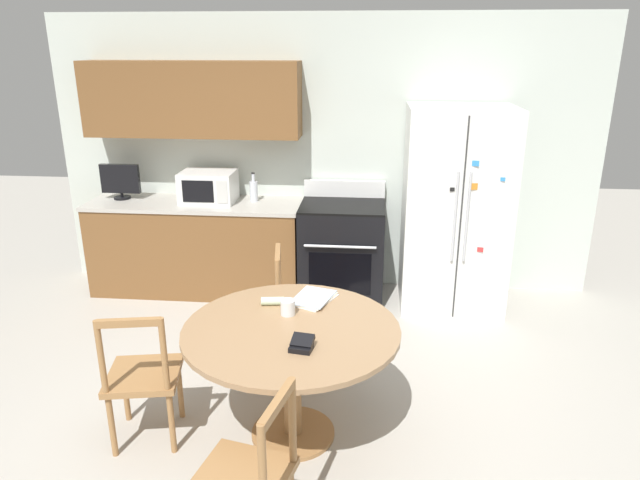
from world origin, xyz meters
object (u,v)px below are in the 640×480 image
(oven_range, at_px, (342,250))
(counter_bottle, at_px, (254,190))
(refrigerator, at_px, (455,210))
(candle_glass, at_px, (288,308))
(countertop_tv, at_px, (120,180))
(wallet, at_px, (302,344))
(dining_chair_left, at_px, (143,377))
(dining_chair_far, at_px, (300,309))
(microwave, at_px, (208,187))
(dining_chair_near, at_px, (247,480))

(oven_range, bearing_deg, counter_bottle, 172.75)
(refrigerator, height_order, oven_range, refrigerator)
(candle_glass, bearing_deg, countertop_tv, 133.51)
(counter_bottle, height_order, wallet, counter_bottle)
(dining_chair_left, height_order, wallet, dining_chair_left)
(dining_chair_far, xyz_separation_m, wallet, (0.16, -1.13, 0.34))
(oven_range, bearing_deg, candle_glass, -96.54)
(dining_chair_far, relative_size, wallet, 6.26)
(microwave, xyz_separation_m, counter_bottle, (0.42, 0.05, -0.04))
(oven_range, height_order, countertop_tv, countertop_tv)
(refrigerator, distance_m, dining_chair_left, 3.04)
(countertop_tv, bearing_deg, dining_chair_left, -64.93)
(counter_bottle, bearing_deg, countertop_tv, -178.57)
(dining_chair_far, height_order, candle_glass, dining_chair_far)
(dining_chair_near, bearing_deg, candle_glass, 10.84)
(refrigerator, distance_m, countertop_tv, 3.16)
(microwave, distance_m, dining_chair_left, 2.38)
(oven_range, height_order, dining_chair_near, oven_range)
(dining_chair_far, bearing_deg, oven_range, 160.41)
(microwave, distance_m, countertop_tv, 0.87)
(dining_chair_far, bearing_deg, dining_chair_near, -8.94)
(refrigerator, distance_m, counter_bottle, 1.87)
(counter_bottle, height_order, dining_chair_far, counter_bottle)
(refrigerator, relative_size, microwave, 3.64)
(candle_glass, bearing_deg, wallet, -71.43)
(microwave, height_order, wallet, microwave)
(dining_chair_left, bearing_deg, oven_range, 53.97)
(microwave, height_order, countertop_tv, countertop_tv)
(microwave, xyz_separation_m, dining_chair_near, (1.02, -3.07, -0.61))
(oven_range, bearing_deg, dining_chair_near, -94.90)
(oven_range, distance_m, dining_chair_near, 3.02)
(candle_glass, bearing_deg, counter_bottle, 107.05)
(candle_glass, relative_size, wallet, 0.66)
(dining_chair_far, distance_m, dining_chair_left, 1.30)
(dining_chair_near, height_order, candle_glass, dining_chair_near)
(countertop_tv, height_order, dining_chair_left, countertop_tv)
(microwave, relative_size, dining_chair_far, 0.56)
(oven_range, bearing_deg, wallet, -92.09)
(dining_chair_far, relative_size, dining_chair_left, 1.00)
(microwave, xyz_separation_m, wallet, (1.19, -2.41, -0.27))
(dining_chair_near, relative_size, candle_glass, 9.54)
(wallet, bearing_deg, counter_bottle, 107.30)
(dining_chair_left, bearing_deg, refrigerator, 35.79)
(microwave, height_order, dining_chair_left, microwave)
(counter_bottle, distance_m, candle_glass, 2.16)
(microwave, height_order, candle_glass, microwave)
(oven_range, bearing_deg, refrigerator, -3.34)
(counter_bottle, xyz_separation_m, dining_chair_left, (-0.21, -2.34, -0.57))
(countertop_tv, relative_size, dining_chair_far, 0.42)
(refrigerator, relative_size, dining_chair_left, 2.02)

